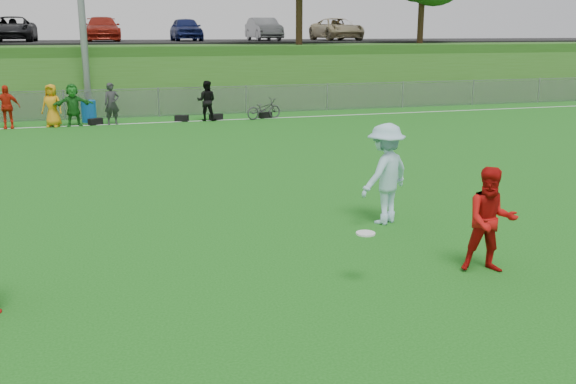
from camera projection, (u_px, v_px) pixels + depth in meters
name	position (u px, v px, depth m)	size (l,w,h in m)	color
ground	(286.00, 274.00, 10.17)	(120.00, 120.00, 0.00)	#155A12
sideline_far	(164.00, 122.00, 26.88)	(60.00, 0.10, 0.01)	white
fence	(159.00, 102.00, 28.58)	(58.00, 0.06, 1.30)	gray
berm	(140.00, 69.00, 38.59)	(120.00, 18.00, 3.00)	#2B5819
parking_lot	(136.00, 42.00, 40.07)	(120.00, 12.00, 0.10)	black
car_row	(117.00, 29.00, 38.62)	(32.04, 5.18, 1.44)	white
spectator_row	(93.00, 104.00, 25.89)	(8.87, 0.88, 1.69)	red
gear_bags	(191.00, 118.00, 27.27)	(7.78, 0.53, 0.26)	black
player_red_center	(491.00, 220.00, 10.09)	(0.83, 0.64, 1.70)	#B60E0C
player_blue	(385.00, 174.00, 12.66)	(1.29, 0.74, 2.00)	#A8D4E9
frisbee	(366.00, 233.00, 9.56)	(0.29, 0.29, 0.03)	white
recycling_bin	(89.00, 111.00, 26.86)	(0.61, 0.61, 0.91)	#1056AD
bicycle	(264.00, 109.00, 27.84)	(0.59, 1.68, 0.88)	#2F3032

